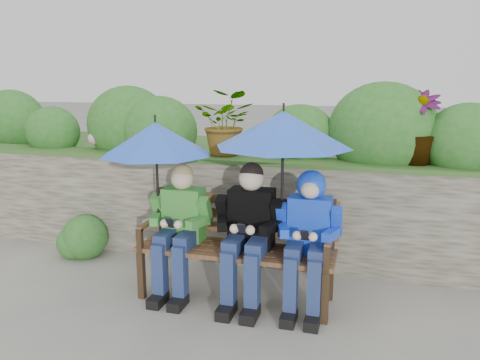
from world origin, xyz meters
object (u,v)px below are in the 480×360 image
(umbrella_left, at_px, (156,139))
(umbrella_right, at_px, (283,130))
(park_bench, at_px, (238,240))
(boy_left, at_px, (180,224))
(boy_middle, at_px, (248,228))
(boy_right, at_px, (308,229))

(umbrella_left, xyz_separation_m, umbrella_right, (1.04, 0.02, 0.10))
(park_bench, xyz_separation_m, boy_left, (-0.48, -0.07, 0.12))
(park_bench, xyz_separation_m, umbrella_left, (-0.68, -0.06, 0.82))
(park_bench, relative_size, umbrella_left, 1.74)
(boy_middle, height_order, boy_right, boy_middle)
(park_bench, bearing_deg, umbrella_right, -6.50)
(boy_middle, relative_size, umbrella_right, 1.08)
(boy_left, height_order, umbrella_right, umbrella_right)
(boy_left, bearing_deg, umbrella_left, 176.93)
(boy_middle, bearing_deg, umbrella_right, 7.77)
(boy_right, height_order, umbrella_left, umbrella_left)
(boy_middle, relative_size, boy_right, 1.04)
(boy_left, bearing_deg, park_bench, 8.54)
(boy_left, distance_m, umbrella_left, 0.72)
(boy_middle, xyz_separation_m, umbrella_right, (0.26, 0.04, 0.78))
(boy_left, relative_size, umbrella_left, 1.19)
(park_bench, distance_m, boy_right, 0.61)
(boy_right, bearing_deg, boy_middle, -177.96)
(boy_left, xyz_separation_m, boy_middle, (0.59, -0.00, 0.02))
(boy_right, bearing_deg, boy_left, -179.33)
(boy_right, relative_size, umbrella_left, 1.19)
(umbrella_left, height_order, umbrella_right, umbrella_right)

